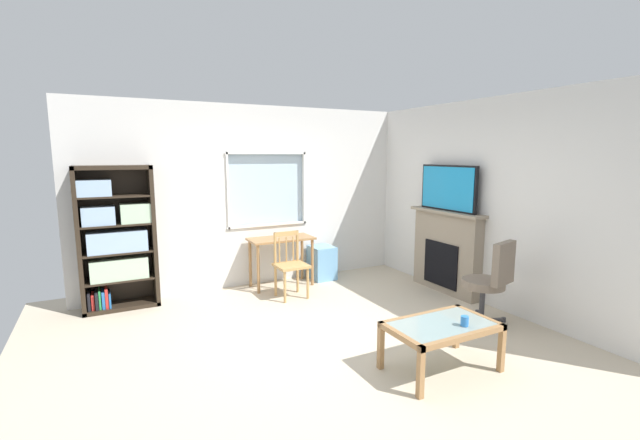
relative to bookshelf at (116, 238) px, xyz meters
name	(u,v)px	position (x,y,z in m)	size (l,w,h in m)	color
ground	(318,340)	(1.84, -2.02, -0.92)	(5.90, 5.52, 0.02)	beige
wall_back_with_window	(248,197)	(1.81, 0.24, 0.42)	(4.90, 0.15, 2.67)	silver
wall_right	(491,203)	(4.35, -2.02, 0.42)	(0.12, 4.72, 2.67)	silver
bookshelf	(116,238)	(0.00, 0.00, 0.00)	(0.90, 0.38, 1.82)	#2D2319
desk_under_window	(281,246)	(2.20, -0.11, -0.30)	(0.95, 0.46, 0.74)	#A37547
wooden_chair	(290,264)	(2.12, -0.62, -0.45)	(0.43, 0.41, 0.90)	tan
plastic_drawer_unit	(322,263)	(2.91, -0.06, -0.65)	(0.35, 0.40, 0.52)	#72ADDB
fireplace	(446,251)	(4.19, -1.43, -0.32)	(0.26, 1.26, 1.18)	gray
tv	(448,188)	(4.17, -1.43, 0.58)	(0.06, 1.02, 0.64)	black
office_chair	(491,279)	(3.76, -2.59, -0.35)	(0.58, 0.56, 1.00)	#7A6B5B
coffee_table	(441,330)	(2.53, -3.12, -0.53)	(0.99, 0.60, 0.45)	#8C9E99
sippy_cup	(465,321)	(2.67, -3.26, -0.42)	(0.07, 0.07, 0.09)	#337FD6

